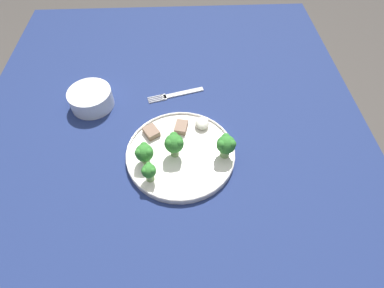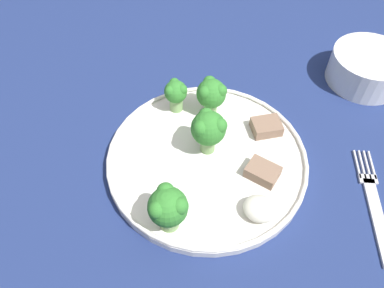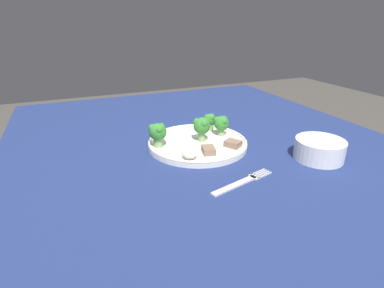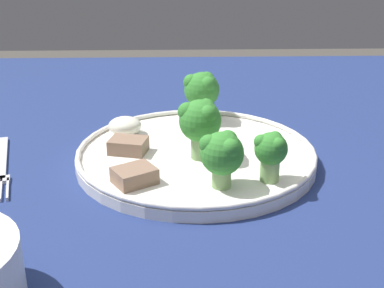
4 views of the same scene
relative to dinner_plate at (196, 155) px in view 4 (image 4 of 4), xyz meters
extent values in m
cube|color=navy|center=(0.04, 0.02, -0.02)|extent=(1.40, 1.08, 0.03)
cylinder|color=white|center=(0.00, 0.00, 0.00)|extent=(0.27, 0.27, 0.01)
torus|color=white|center=(0.00, 0.00, 0.01)|extent=(0.27, 0.27, 0.01)
cube|color=silver|center=(0.23, -0.01, -0.01)|extent=(0.05, 0.12, 0.00)
cube|color=silver|center=(0.20, 0.07, -0.01)|extent=(0.01, 0.05, 0.00)
cube|color=silver|center=(0.20, 0.07, -0.01)|extent=(0.01, 0.05, 0.00)
cylinder|color=#7FA866|center=(0.00, 0.01, 0.02)|extent=(0.02, 0.02, 0.03)
sphere|color=#337F2D|center=(0.00, 0.01, 0.05)|extent=(0.05, 0.05, 0.05)
sphere|color=#337F2D|center=(0.01, 0.01, 0.06)|extent=(0.02, 0.02, 0.02)
sphere|color=#337F2D|center=(-0.01, 0.03, 0.06)|extent=(0.02, 0.02, 0.02)
sphere|color=#337F2D|center=(-0.01, 0.00, 0.06)|extent=(0.02, 0.02, 0.02)
cylinder|color=#7FA866|center=(-0.07, 0.07, 0.01)|extent=(0.02, 0.02, 0.02)
sphere|color=#337F2D|center=(-0.07, 0.07, 0.04)|extent=(0.03, 0.03, 0.03)
sphere|color=#337F2D|center=(-0.06, 0.07, 0.05)|extent=(0.02, 0.02, 0.02)
sphere|color=#337F2D|center=(-0.08, 0.08, 0.05)|extent=(0.02, 0.02, 0.02)
sphere|color=#337F2D|center=(-0.08, 0.06, 0.05)|extent=(0.02, 0.02, 0.02)
cylinder|color=#7FA866|center=(-0.02, 0.09, 0.01)|extent=(0.02, 0.02, 0.02)
sphere|color=#337F2D|center=(-0.02, 0.09, 0.04)|extent=(0.04, 0.04, 0.04)
sphere|color=#337F2D|center=(-0.01, 0.09, 0.05)|extent=(0.02, 0.02, 0.02)
sphere|color=#337F2D|center=(-0.03, 0.10, 0.05)|extent=(0.02, 0.02, 0.02)
sphere|color=#337F2D|center=(-0.03, 0.07, 0.05)|extent=(0.02, 0.02, 0.02)
cylinder|color=#7FA866|center=(-0.01, -0.11, 0.02)|extent=(0.02, 0.02, 0.03)
sphere|color=#337F2D|center=(-0.01, -0.11, 0.04)|extent=(0.05, 0.05, 0.05)
sphere|color=#337F2D|center=(0.00, -0.11, 0.06)|extent=(0.02, 0.02, 0.02)
sphere|color=#337F2D|center=(-0.02, -0.10, 0.06)|extent=(0.02, 0.02, 0.02)
sphere|color=#337F2D|center=(-0.02, -0.12, 0.06)|extent=(0.02, 0.02, 0.02)
cube|color=#846651|center=(0.07, 0.07, 0.01)|extent=(0.05, 0.05, 0.02)
cube|color=#846651|center=(0.08, 0.00, 0.01)|extent=(0.05, 0.04, 0.02)
ellipsoid|color=silver|center=(0.09, -0.06, 0.01)|extent=(0.04, 0.04, 0.02)
camera|label=1|loc=(-0.44, -0.01, 0.61)|focal=28.00mm
camera|label=2|loc=(0.08, -0.29, 0.42)|focal=35.00mm
camera|label=3|loc=(0.70, -0.31, 0.32)|focal=28.00mm
camera|label=4|loc=(0.02, 0.56, 0.25)|focal=50.00mm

